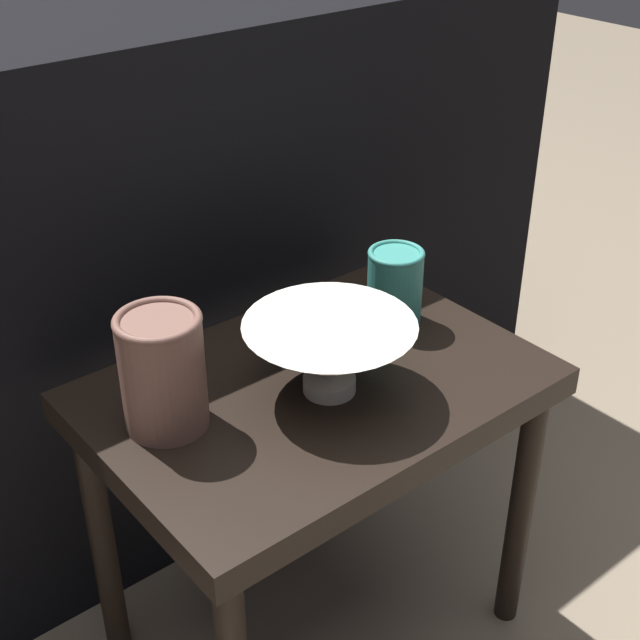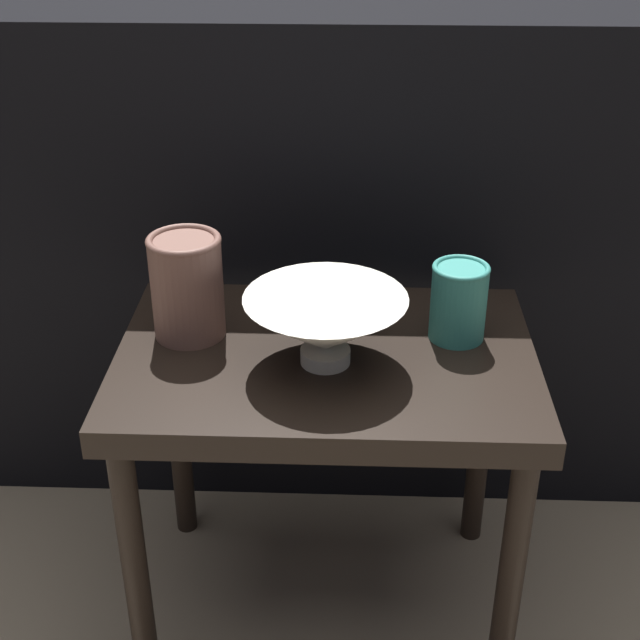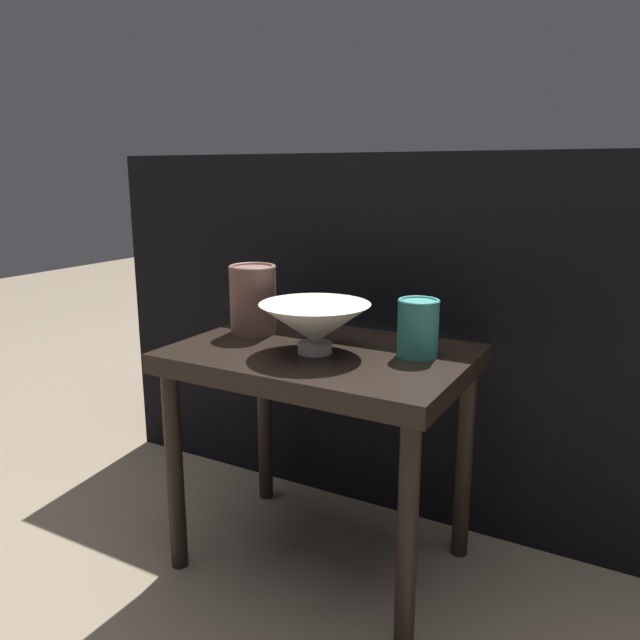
# 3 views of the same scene
# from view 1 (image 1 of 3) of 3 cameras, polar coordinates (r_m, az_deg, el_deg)

# --- Properties ---
(ground_plane) EXTENTS (8.00, 8.00, 0.00)m
(ground_plane) POSITION_cam_1_polar(r_m,az_deg,el_deg) (1.50, -0.22, -19.16)
(ground_plane) COLOR #7F705B
(table) EXTENTS (0.59, 0.41, 0.48)m
(table) POSITION_cam_1_polar(r_m,az_deg,el_deg) (1.21, -0.26, -6.48)
(table) COLOR black
(table) RESTS_ON ground_plane
(couch_backdrop) EXTENTS (1.56, 0.50, 0.87)m
(couch_backdrop) POSITION_cam_1_polar(r_m,az_deg,el_deg) (1.57, -12.18, 3.18)
(couch_backdrop) COLOR black
(couch_backdrop) RESTS_ON ground_plane
(bowl) EXTENTS (0.22, 0.22, 0.10)m
(bowl) POSITION_cam_1_polar(r_m,az_deg,el_deg) (1.12, 0.60, -2.07)
(bowl) COLOR silver
(bowl) RESTS_ON table
(vase_textured_left) EXTENTS (0.10, 0.10, 0.15)m
(vase_textured_left) POSITION_cam_1_polar(r_m,az_deg,el_deg) (1.07, -10.05, -3.16)
(vase_textured_left) COLOR brown
(vase_textured_left) RESTS_ON table
(vase_colorful_right) EXTENTS (0.08, 0.08, 0.11)m
(vase_colorful_right) POSITION_cam_1_polar(r_m,az_deg,el_deg) (1.28, 4.81, 2.23)
(vase_colorful_right) COLOR teal
(vase_colorful_right) RESTS_ON table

